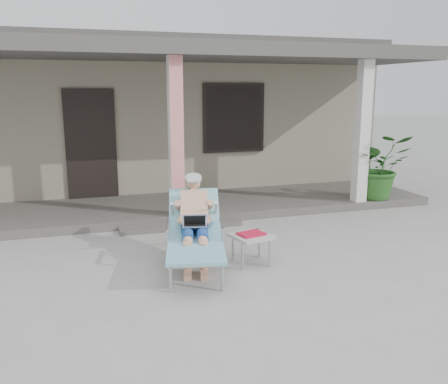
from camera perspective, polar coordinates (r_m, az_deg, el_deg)
name	(u,v)px	position (r m, az deg, el deg)	size (l,w,h in m)	color
ground	(212,268)	(6.12, -1.44, -9.15)	(60.00, 60.00, 0.00)	#9E9E99
house	(141,113)	(12.10, -9.98, 9.38)	(10.40, 5.40, 3.30)	gray
porch_deck	(168,208)	(8.90, -6.70, -1.88)	(10.00, 2.00, 0.15)	#605B56
porch_overhang	(165,57)	(8.59, -7.10, 15.86)	(10.00, 2.30, 2.85)	silver
porch_step	(181,226)	(7.82, -5.14, -4.12)	(2.00, 0.30, 0.07)	#605B56
lounger	(195,211)	(6.05, -3.57, -2.27)	(1.04, 1.86, 1.17)	#B7B7BC
side_table	(251,238)	(6.18, 3.29, -5.49)	(0.57, 0.57, 0.42)	#AAA9A5
potted_palm	(379,166)	(9.62, 18.14, 2.94)	(1.13, 0.98, 1.26)	#26591E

